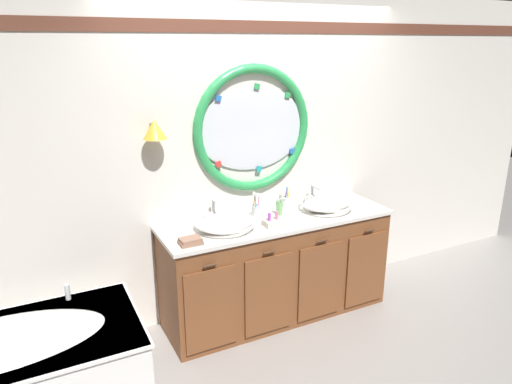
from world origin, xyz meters
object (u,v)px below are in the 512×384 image
at_px(sink_basin_left, 225,222).
at_px(folded_hand_towel, 190,241).
at_px(sink_basin_right, 328,203).
at_px(toothbrush_holder_left, 256,210).
at_px(soap_dispenser, 279,207).
at_px(toothbrush_holder_right, 287,201).
at_px(toiletry_basket, 273,222).

xyz_separation_m(sink_basin_left, folded_hand_towel, (-0.33, -0.15, -0.03)).
bearing_deg(sink_basin_right, folded_hand_towel, -173.22).
bearing_deg(sink_basin_right, toothbrush_holder_left, 166.57).
relative_size(soap_dispenser, folded_hand_towel, 0.91).
bearing_deg(folded_hand_towel, sink_basin_left, 24.38).
relative_size(sink_basin_left, sink_basin_right, 1.03).
bearing_deg(toothbrush_holder_right, folded_hand_towel, -160.21).
xyz_separation_m(toothbrush_holder_left, folded_hand_towel, (-0.66, -0.29, -0.03)).
relative_size(toothbrush_holder_left, folded_hand_towel, 1.28).
relative_size(sink_basin_right, folded_hand_towel, 2.85).
bearing_deg(toothbrush_holder_left, sink_basin_left, -156.63).
bearing_deg(sink_basin_left, toiletry_basket, -17.34).
xyz_separation_m(sink_basin_left, toothbrush_holder_left, (0.33, 0.14, 0.00)).
distance_m(toothbrush_holder_left, folded_hand_towel, 0.72).
xyz_separation_m(sink_basin_right, toiletry_basket, (-0.58, -0.11, -0.03)).
relative_size(toothbrush_holder_right, soap_dispenser, 1.53).
relative_size(soap_dispenser, toiletry_basket, 1.03).
bearing_deg(sink_basin_right, soap_dispenser, 168.31).
height_order(sink_basin_right, folded_hand_towel, sink_basin_right).
relative_size(folded_hand_towel, toiletry_basket, 1.13).
bearing_deg(toothbrush_holder_right, toiletry_basket, -134.16).
relative_size(toothbrush_holder_left, soap_dispenser, 1.40).
distance_m(sink_basin_left, toothbrush_holder_left, 0.36).
height_order(sink_basin_left, folded_hand_towel, sink_basin_left).
relative_size(sink_basin_left, soap_dispenser, 3.22).
height_order(toothbrush_holder_right, folded_hand_towel, toothbrush_holder_right).
bearing_deg(sink_basin_right, sink_basin_left, 180.00).
distance_m(sink_basin_right, folded_hand_towel, 1.27).
xyz_separation_m(sink_basin_right, toothbrush_holder_left, (-0.60, 0.14, -0.01)).
relative_size(toothbrush_holder_right, folded_hand_towel, 1.40).
bearing_deg(sink_basin_left, folded_hand_towel, -155.62).
xyz_separation_m(toothbrush_holder_right, folded_hand_towel, (-0.98, -0.35, -0.03)).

